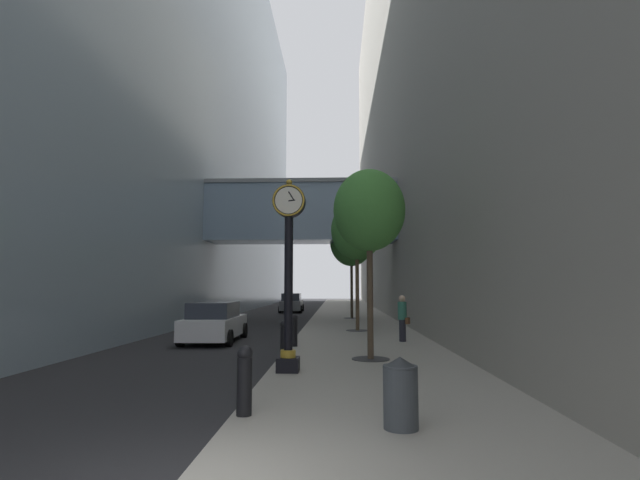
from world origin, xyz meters
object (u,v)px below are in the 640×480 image
Objects in this scene: bollard_fourth at (294,329)px; car_grey_mid at (292,303)px; trash_bin at (401,392)px; street_tree_near at (369,211)px; pedestrian_walking at (402,317)px; bollard_nearest at (244,378)px; street_tree_mid_far at (351,242)px; bollard_third at (285,339)px; car_white_near at (215,322)px; street_tree_mid_near at (357,231)px; street_clock at (289,264)px.

car_grey_mid is (-2.48, 24.59, 0.07)m from bollard_fourth.
street_tree_near is at bearing 89.82° from trash_bin.
street_tree_near reaches higher than pedestrian_walking.
street_tree_mid_far reaches higher than bollard_nearest.
street_tree_mid_far is (2.50, 14.84, 4.52)m from bollard_fourth.
bollard_third is 0.24× the size of car_white_near.
street_tree_mid_near is 0.93× the size of street_tree_mid_far.
trash_bin is 0.23× the size of car_white_near.
street_clock is at bearing 115.20° from trash_bin.
street_tree_near is (2.50, 6.06, 3.75)m from bollard_nearest.
bollard_third is at bearing -177.34° from street_tree_near.
street_clock is 5.52m from trash_bin.
street_tree_mid_near is 3.57× the size of pedestrian_walking.
pedestrian_walking is 23.88m from car_grey_mid.
street_tree_mid_far reaches higher than bollard_fourth.
street_tree_mid_far is at bearing 80.44° from bollard_fourth.
car_grey_mid is at bearing 104.97° from street_tree_mid_near.
street_clock reaches higher than bollard_nearest.
trash_bin is at bearing -69.38° from bollard_third.
bollard_third is at bearing -84.87° from car_grey_mid.
bollard_third is at bearing -97.98° from street_tree_mid_far.
car_white_near is (-3.77, 7.34, -2.02)m from street_clock.
street_tree_near reaches higher than car_grey_mid.
street_tree_mid_far is 13.95m from pedestrian_walking.
street_tree_near is 0.89× the size of street_tree_mid_near.
street_clock is 20.05m from street_tree_mid_far.
trash_bin is 34.50m from car_grey_mid.
street_tree_mid_far is (0.00, 17.69, 0.77)m from street_tree_near.
street_tree_mid_near is at bearing -75.03° from car_grey_mid.
car_grey_mid is at bearing 117.02° from street_tree_mid_far.
car_white_near is (-5.96, 5.25, -3.69)m from street_tree_near.
bollard_fourth is 7.74m from street_tree_mid_near.
street_clock reaches higher than bollard_fourth.
street_clock is 0.71× the size of street_tree_mid_far.
car_white_near is at bearing 122.84° from bollard_third.
pedestrian_walking is 7.56m from car_white_near.
pedestrian_walking is at bearing 69.00° from bollard_nearest.
street_tree_mid_near reaches higher than pedestrian_walking.
bollard_third is at bearing -57.16° from car_white_near.
pedestrian_walking reaches higher than bollard_fourth.
bollard_fourth is 0.64× the size of pedestrian_walking.
car_grey_mid is at bearing 95.75° from bollard_fourth.
street_tree_near is 1.21× the size of car_white_near.
street_tree_mid_far is 24.82m from trash_bin.
trash_bin is at bearing -14.41° from bollard_nearest.
street_tree_mid_near is 5.98× the size of trash_bin.
bollard_fourth is (0.00, 8.92, 0.00)m from bollard_nearest.
bollard_nearest is 0.20× the size of street_tree_near.
street_clock is 5.37m from bollard_fourth.
street_tree_mid_near reaches higher than trash_bin.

